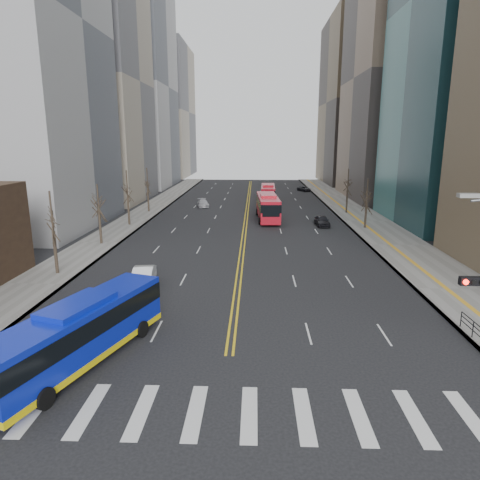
{
  "coord_description": "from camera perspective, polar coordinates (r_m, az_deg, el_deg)",
  "views": [
    {
      "loc": [
        1.36,
        -16.34,
        11.62
      ],
      "look_at": [
        0.26,
        14.27,
        4.38
      ],
      "focal_mm": 32.0,
      "sensor_mm": 36.0,
      "label": 1
    }
  ],
  "objects": [
    {
      "name": "sidewalk_right",
      "position": [
        64.47,
        16.53,
        2.43
      ],
      "size": [
        7.0,
        130.0,
        0.15
      ],
      "primitive_type": "cube",
      "color": "slate",
      "rests_on": "ground"
    },
    {
      "name": "car_dark_mid",
      "position": [
        59.7,
        10.88,
        2.54
      ],
      "size": [
        1.85,
        4.27,
        1.43
      ],
      "primitive_type": "imported",
      "rotation": [
        0.0,
        0.0,
        0.04
      ],
      "color": "black",
      "rests_on": "ground"
    },
    {
      "name": "sidewalk_left",
      "position": [
        64.93,
        -13.96,
        2.66
      ],
      "size": [
        5.0,
        130.0,
        0.15
      ],
      "primitive_type": "cube",
      "color": "slate",
      "rests_on": "ground"
    },
    {
      "name": "car_dark_far",
      "position": [
        99.51,
        8.53,
        6.76
      ],
      "size": [
        3.25,
        4.27,
        1.08
      ],
      "primitive_type": "imported",
      "rotation": [
        0.0,
        0.0,
        0.43
      ],
      "color": "black",
      "rests_on": "ground"
    },
    {
      "name": "red_bus_far",
      "position": [
        80.43,
        3.75,
        6.35
      ],
      "size": [
        2.96,
        10.91,
        3.45
      ],
      "color": "#B51322",
      "rests_on": "ground"
    },
    {
      "name": "ground",
      "position": [
        20.1,
        -2.39,
        -22.03
      ],
      "size": [
        220.0,
        220.0,
        0.0
      ],
      "primitive_type": "plane",
      "color": "black"
    },
    {
      "name": "red_bus_near",
      "position": [
        63.23,
        3.73,
        4.62
      ],
      "size": [
        3.43,
        12.16,
        3.8
      ],
      "color": "#B51322",
      "rests_on": "ground"
    },
    {
      "name": "blue_bus",
      "position": [
        24.36,
        -20.58,
        -11.35
      ],
      "size": [
        6.2,
        12.02,
        3.45
      ],
      "color": "#0C1EB5",
      "rests_on": "ground"
    },
    {
      "name": "crosswalk",
      "position": [
        20.1,
        -2.39,
        -22.01
      ],
      "size": [
        26.7,
        4.0,
        0.01
      ],
      "color": "silver",
      "rests_on": "ground"
    },
    {
      "name": "office_towers",
      "position": [
        85.75,
        1.3,
        21.55
      ],
      "size": [
        83.0,
        134.0,
        58.0
      ],
      "color": "#969699",
      "rests_on": "ground"
    },
    {
      "name": "centerline",
      "position": [
        72.3,
        0.95,
        4.05
      ],
      "size": [
        0.55,
        100.0,
        0.01
      ],
      "color": "gold",
      "rests_on": "ground"
    },
    {
      "name": "car_silver",
      "position": [
        75.71,
        -4.97,
        4.91
      ],
      "size": [
        2.74,
        4.71,
        1.28
      ],
      "primitive_type": "imported",
      "rotation": [
        0.0,
        0.0,
        0.22
      ],
      "color": "#B0AFB5",
      "rests_on": "ground"
    },
    {
      "name": "street_trees",
      "position": [
        52.05,
        -7.44,
        5.74
      ],
      "size": [
        35.2,
        47.2,
        7.6
      ],
      "color": "#2F231D",
      "rests_on": "ground"
    },
    {
      "name": "car_white",
      "position": [
        35.51,
        -12.79,
        -4.86
      ],
      "size": [
        2.06,
        4.71,
        1.51
      ],
      "primitive_type": "imported",
      "rotation": [
        0.0,
        0.0,
        0.1
      ],
      "color": "white",
      "rests_on": "ground"
    }
  ]
}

